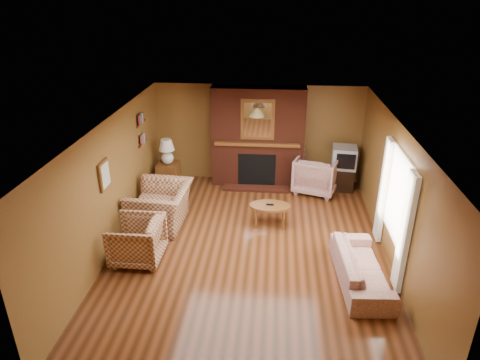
# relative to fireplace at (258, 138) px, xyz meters

# --- Properties ---
(floor) EXTENTS (6.50, 6.50, 0.00)m
(floor) POSITION_rel_fireplace_xyz_m (0.00, -2.98, -1.18)
(floor) COLOR #40200D
(floor) RESTS_ON ground
(ceiling) EXTENTS (6.50, 6.50, 0.00)m
(ceiling) POSITION_rel_fireplace_xyz_m (0.00, -2.98, 1.22)
(ceiling) COLOR silver
(ceiling) RESTS_ON wall_back
(wall_back) EXTENTS (6.50, 0.00, 6.50)m
(wall_back) POSITION_rel_fireplace_xyz_m (0.00, 0.27, 0.02)
(wall_back) COLOR brown
(wall_back) RESTS_ON floor
(wall_front) EXTENTS (6.50, 0.00, 6.50)m
(wall_front) POSITION_rel_fireplace_xyz_m (0.00, -6.23, 0.02)
(wall_front) COLOR brown
(wall_front) RESTS_ON floor
(wall_left) EXTENTS (0.00, 6.50, 6.50)m
(wall_left) POSITION_rel_fireplace_xyz_m (-2.50, -2.98, 0.02)
(wall_left) COLOR brown
(wall_left) RESTS_ON floor
(wall_right) EXTENTS (0.00, 6.50, 6.50)m
(wall_right) POSITION_rel_fireplace_xyz_m (2.50, -2.98, 0.02)
(wall_right) COLOR brown
(wall_right) RESTS_ON floor
(fireplace) EXTENTS (2.20, 0.82, 2.40)m
(fireplace) POSITION_rel_fireplace_xyz_m (0.00, 0.00, 0.00)
(fireplace) COLOR #562012
(fireplace) RESTS_ON floor
(window_right) EXTENTS (0.10, 1.85, 2.00)m
(window_right) POSITION_rel_fireplace_xyz_m (2.45, -3.18, -0.06)
(window_right) COLOR beige
(window_right) RESTS_ON wall_right
(bookshelf) EXTENTS (0.09, 0.55, 0.71)m
(bookshelf) POSITION_rel_fireplace_xyz_m (-2.44, -1.08, 0.48)
(bookshelf) COLOR brown
(bookshelf) RESTS_ON wall_left
(botanical_print) EXTENTS (0.05, 0.40, 0.50)m
(botanical_print) POSITION_rel_fireplace_xyz_m (-2.47, -3.28, 0.37)
(botanical_print) COLOR brown
(botanical_print) RESTS_ON wall_left
(pendant_light) EXTENTS (0.36, 0.36, 0.48)m
(pendant_light) POSITION_rel_fireplace_xyz_m (0.00, -0.68, 0.82)
(pendant_light) COLOR black
(pendant_light) RESTS_ON ceiling
(plaid_loveseat) EXTENTS (1.18, 1.34, 0.84)m
(plaid_loveseat) POSITION_rel_fireplace_xyz_m (-1.85, -2.22, -0.76)
(plaid_loveseat) COLOR maroon
(plaid_loveseat) RESTS_ON floor
(plaid_armchair) EXTENTS (0.89, 0.87, 0.80)m
(plaid_armchair) POSITION_rel_fireplace_xyz_m (-1.95, -3.49, -0.78)
(plaid_armchair) COLOR maroon
(plaid_armchair) RESTS_ON floor
(floral_sofa) EXTENTS (0.83, 1.86, 0.53)m
(floral_sofa) POSITION_rel_fireplace_xyz_m (1.90, -3.77, -0.92)
(floral_sofa) COLOR beige
(floral_sofa) RESTS_ON floor
(floral_armchair) EXTENTS (1.21, 1.23, 0.89)m
(floral_armchair) POSITION_rel_fireplace_xyz_m (1.42, -0.36, -0.74)
(floral_armchair) COLOR beige
(floral_armchair) RESTS_ON floor
(coffee_table) EXTENTS (0.83, 0.51, 0.48)m
(coffee_table) POSITION_rel_fireplace_xyz_m (0.36, -2.05, -0.78)
(coffee_table) COLOR brown
(coffee_table) RESTS_ON floor
(side_table) EXTENTS (0.50, 0.50, 0.66)m
(side_table) POSITION_rel_fireplace_xyz_m (-2.10, -0.53, -0.85)
(side_table) COLOR brown
(side_table) RESTS_ON floor
(table_lamp) EXTENTS (0.37, 0.37, 0.61)m
(table_lamp) POSITION_rel_fireplace_xyz_m (-2.10, -0.53, -0.19)
(table_lamp) COLOR silver
(table_lamp) RESTS_ON side_table
(tv_stand) EXTENTS (0.55, 0.50, 0.57)m
(tv_stand) POSITION_rel_fireplace_xyz_m (2.05, -0.18, -0.90)
(tv_stand) COLOR black
(tv_stand) RESTS_ON floor
(crt_tv) EXTENTS (0.61, 0.60, 0.51)m
(crt_tv) POSITION_rel_fireplace_xyz_m (2.05, -0.19, -0.36)
(crt_tv) COLOR #A2A5AA
(crt_tv) RESTS_ON tv_stand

